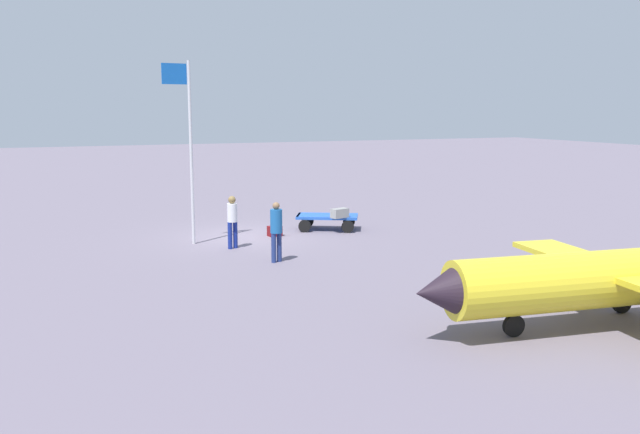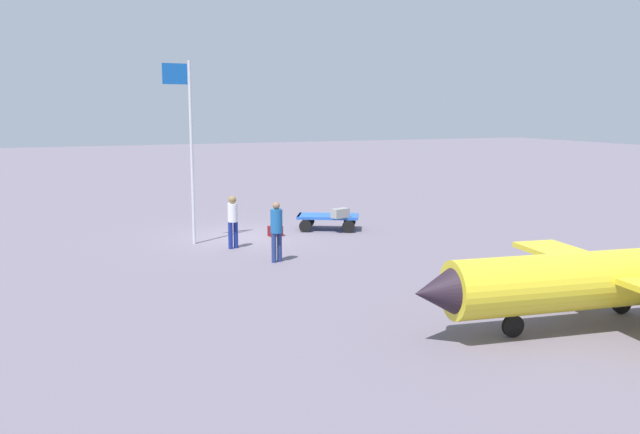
{
  "view_description": "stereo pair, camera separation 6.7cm",
  "coord_description": "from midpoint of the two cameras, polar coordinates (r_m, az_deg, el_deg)",
  "views": [
    {
      "loc": [
        6.43,
        22.11,
        4.4
      ],
      "look_at": [
        -0.37,
        6.0,
        1.56
      ],
      "focal_mm": 37.91,
      "sensor_mm": 36.0,
      "label": 1
    },
    {
      "loc": [
        6.37,
        22.13,
        4.4
      ],
      "look_at": [
        -0.37,
        6.0,
        1.56
      ],
      "focal_mm": 37.91,
      "sensor_mm": 36.0,
      "label": 2
    }
  ],
  "objects": [
    {
      "name": "suitcase_maroon",
      "position": [
        23.42,
        -3.93,
        -1.19
      ],
      "size": [
        0.49,
        0.36,
        0.35
      ],
      "color": "maroon",
      "rests_on": "ground"
    },
    {
      "name": "ground_plane",
      "position": [
        23.44,
        -6.63,
        -1.65
      ],
      "size": [
        120.0,
        120.0,
        0.0
      ],
      "primitive_type": "plane",
      "color": "slate"
    },
    {
      "name": "airplane_near",
      "position": [
        14.73,
        23.02,
        -4.74
      ],
      "size": [
        8.18,
        6.24,
        2.79
      ],
      "color": "yellow",
      "rests_on": "ground"
    },
    {
      "name": "suitcase_olive",
      "position": [
        23.89,
        1.59,
        0.33
      ],
      "size": [
        0.69,
        0.48,
        0.33
      ],
      "color": "gray",
      "rests_on": "luggage_cart"
    },
    {
      "name": "flagpole",
      "position": [
        22.01,
        -11.2,
        6.6
      ],
      "size": [
        0.91,
        0.17,
        5.86
      ],
      "color": "silver",
      "rests_on": "ground"
    },
    {
      "name": "worker_lead",
      "position": [
        19.33,
        -3.81,
        -0.87
      ],
      "size": [
        0.43,
        0.43,
        1.74
      ],
      "color": "navy",
      "rests_on": "ground"
    },
    {
      "name": "luggage_cart",
      "position": [
        24.53,
        0.48,
        -0.12
      ],
      "size": [
        2.45,
        2.01,
        0.54
      ],
      "color": "blue",
      "rests_on": "ground"
    },
    {
      "name": "worker_trailing",
      "position": [
        21.36,
        -7.5,
        -0.11
      ],
      "size": [
        0.4,
        0.4,
        1.67
      ],
      "color": "navy",
      "rests_on": "ground"
    }
  ]
}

